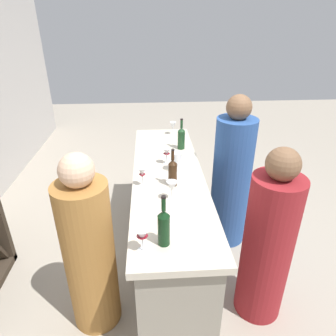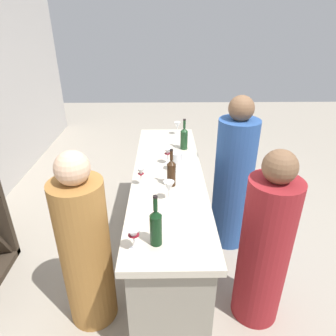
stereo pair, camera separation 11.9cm
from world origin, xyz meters
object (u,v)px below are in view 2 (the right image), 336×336
at_px(wine_glass_far_center, 141,173).
at_px(person_center_guest, 265,248).
at_px(wine_bottle_center_olive_green, 184,138).
at_px(wine_glass_near_center, 167,153).
at_px(water_pitcher, 176,162).
at_px(wine_glass_near_right, 168,187).
at_px(wine_glass_near_left, 177,126).
at_px(wine_bottle_second_left_amber_brown, 171,172).
at_px(person_right_guest, 85,250).
at_px(wine_bottle_leftmost_dark_green, 156,226).
at_px(wine_glass_far_left, 134,235).
at_px(person_left_guest, 233,181).

distance_m(wine_glass_far_center, person_center_guest, 1.09).
bearing_deg(wine_bottle_center_olive_green, person_center_guest, -156.58).
height_order(wine_glass_near_center, water_pitcher, water_pitcher).
xyz_separation_m(wine_glass_near_right, water_pitcher, (0.47, -0.08, -0.02)).
relative_size(wine_bottle_center_olive_green, wine_glass_near_left, 2.11).
bearing_deg(wine_bottle_second_left_amber_brown, wine_glass_near_center, 3.64).
bearing_deg(person_right_guest, wine_glass_near_left, 61.14).
relative_size(wine_bottle_leftmost_dark_green, wine_glass_far_center, 2.13).
distance_m(wine_bottle_second_left_amber_brown, wine_glass_far_center, 0.24).
distance_m(wine_glass_near_left, person_right_guest, 1.81).
bearing_deg(wine_glass_near_center, wine_glass_far_center, 151.32).
relative_size(wine_glass_near_left, person_center_guest, 0.11).
bearing_deg(wine_glass_far_left, water_pitcher, -15.88).
relative_size(wine_bottle_second_left_amber_brown, person_left_guest, 0.20).
distance_m(wine_bottle_second_left_amber_brown, person_right_guest, 0.87).
distance_m(wine_glass_far_left, person_left_guest, 1.51).
distance_m(wine_bottle_center_olive_green, water_pitcher, 0.51).
bearing_deg(person_right_guest, wine_glass_far_center, 44.81).
bearing_deg(wine_glass_far_left, person_center_guest, -71.36).
xyz_separation_m(wine_glass_near_right, wine_glass_far_left, (-0.53, 0.21, -0.00)).
xyz_separation_m(wine_glass_far_left, wine_glass_far_center, (0.76, 0.01, 0.00)).
bearing_deg(wine_glass_near_center, person_left_guest, -86.24).
height_order(wine_bottle_center_olive_green, wine_glass_far_left, wine_bottle_center_olive_green).
bearing_deg(wine_glass_far_left, wine_glass_near_center, -10.29).
bearing_deg(person_left_guest, wine_bottle_center_olive_green, -13.37).
height_order(wine_glass_near_right, wine_glass_far_center, same).
relative_size(wine_bottle_second_left_amber_brown, wine_glass_near_right, 2.01).
xyz_separation_m(wine_bottle_second_left_amber_brown, person_center_guest, (-0.45, -0.67, -0.40)).
distance_m(water_pitcher, person_center_guest, 1.00).
height_order(wine_bottle_leftmost_dark_green, wine_bottle_second_left_amber_brown, wine_bottle_leftmost_dark_green).
relative_size(wine_glass_near_left, water_pitcher, 0.86).
height_order(wine_bottle_center_olive_green, wine_glass_near_center, wine_bottle_center_olive_green).
xyz_separation_m(wine_bottle_leftmost_dark_green, wine_glass_far_center, (0.70, 0.13, -0.02)).
height_order(wine_glass_near_left, wine_glass_near_right, wine_glass_near_right).
bearing_deg(water_pitcher, wine_bottle_center_olive_green, -11.19).
relative_size(wine_glass_far_center, person_center_guest, 0.11).
distance_m(wine_glass_near_right, person_left_guest, 0.98).
height_order(wine_bottle_leftmost_dark_green, water_pitcher, wine_bottle_leftmost_dark_green).
height_order(wine_glass_near_left, water_pitcher, water_pitcher).
bearing_deg(person_right_guest, person_center_guest, -4.68).
xyz_separation_m(wine_bottle_center_olive_green, water_pitcher, (-0.50, 0.10, -0.03)).
bearing_deg(wine_glass_far_center, wine_glass_far_left, -179.40).
height_order(wine_bottle_leftmost_dark_green, wine_bottle_center_olive_green, wine_bottle_leftmost_dark_green).
bearing_deg(water_pitcher, wine_glass_near_left, -2.98).
distance_m(wine_glass_near_left, wine_glass_near_right, 1.39).
bearing_deg(person_left_guest, person_right_guest, 54.93).
distance_m(wine_glass_near_left, wine_glass_far_left, 1.95).
bearing_deg(water_pitcher, person_right_guest, 135.78).
bearing_deg(wine_glass_near_right, wine_bottle_center_olive_green, -10.32).
bearing_deg(water_pitcher, wine_glass_near_center, 26.97).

